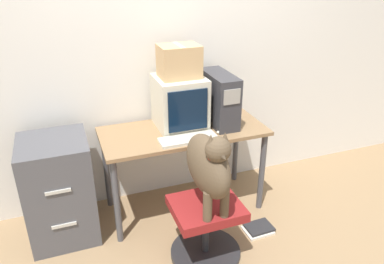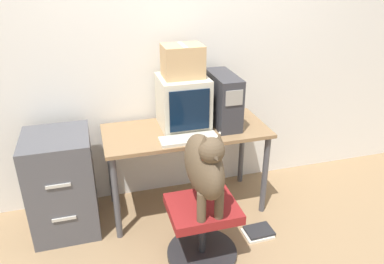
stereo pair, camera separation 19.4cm
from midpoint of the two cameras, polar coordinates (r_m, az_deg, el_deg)
ground_plane at (r=3.23m, az=2.36°, el=-14.18°), size 12.00×12.00×0.00m
wall_back at (r=3.22m, az=-0.98°, el=11.83°), size 8.00×0.05×2.60m
desk at (r=3.11m, az=0.86°, el=-1.34°), size 1.35×0.60×0.76m
crt_monitor at (r=3.05m, az=0.39°, el=4.56°), size 0.39×0.40×0.42m
pc_tower at (r=3.11m, az=6.56°, el=4.90°), size 0.18×0.47×0.43m
keyboard at (r=2.87m, az=1.47°, el=-1.08°), size 0.45×0.16×0.03m
computer_mouse at (r=2.99m, az=6.46°, el=-0.17°), size 0.06×0.04×0.03m
office_chair at (r=2.82m, az=3.62°, el=-14.54°), size 0.53×0.53×0.46m
dog at (r=2.48m, az=4.17°, el=-5.19°), size 0.22×0.57×0.62m
filing_cabinet at (r=3.12m, az=-17.49°, el=-7.58°), size 0.50×0.52×0.83m
cardboard_box at (r=2.95m, az=0.39°, el=10.73°), size 0.31×0.24×0.25m
book_stack_floor at (r=3.20m, az=11.85°, el=-14.76°), size 0.24×0.19×0.04m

